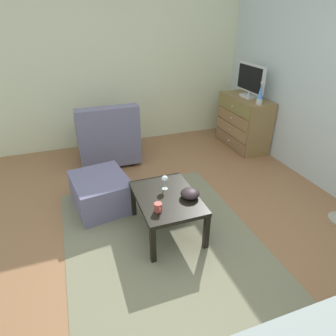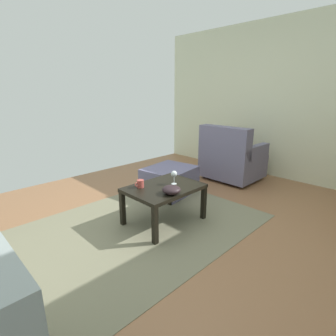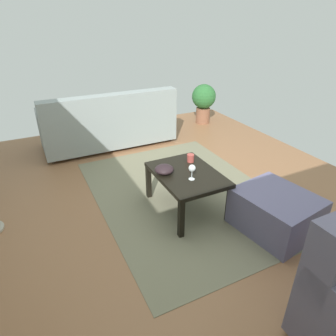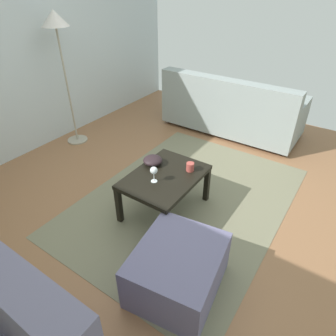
% 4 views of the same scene
% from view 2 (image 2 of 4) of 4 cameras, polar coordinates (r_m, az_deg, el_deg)
% --- Properties ---
extents(ground_plane, '(5.82, 4.82, 0.05)m').
position_cam_2_polar(ground_plane, '(2.99, -0.34, -12.94)').
color(ground_plane, '#916341').
extents(wall_plain_left, '(0.12, 4.82, 2.59)m').
position_cam_2_polar(wall_plain_left, '(4.87, 23.42, 13.33)').
color(wall_plain_left, beige).
rests_on(wall_plain_left, ground_plane).
extents(area_rug, '(2.60, 1.90, 0.01)m').
position_cam_2_polar(area_rug, '(3.00, -5.89, -12.38)').
color(area_rug, '#77745B').
rests_on(area_rug, ground_plane).
extents(coffee_table, '(0.82, 0.60, 0.43)m').
position_cam_2_polar(coffee_table, '(2.92, -0.89, -5.06)').
color(coffee_table, black).
rests_on(coffee_table, ground_plane).
extents(wine_glass, '(0.07, 0.07, 0.16)m').
position_cam_2_polar(wine_glass, '(2.93, 1.35, -1.39)').
color(wine_glass, silver).
rests_on(wine_glass, coffee_table).
extents(mug, '(0.11, 0.08, 0.09)m').
position_cam_2_polar(mug, '(2.87, -6.11, -3.44)').
color(mug, '#B54A41').
rests_on(mug, coffee_table).
extents(bowl_decorative, '(0.19, 0.19, 0.09)m').
position_cam_2_polar(bowl_decorative, '(2.68, 0.76, -4.79)').
color(bowl_decorative, black).
rests_on(bowl_decorative, coffee_table).
extents(armchair, '(0.80, 0.87, 0.92)m').
position_cam_2_polar(armchair, '(4.49, 13.68, 2.04)').
color(armchair, '#332319').
rests_on(armchair, ground_plane).
extents(ottoman, '(0.78, 0.69, 0.39)m').
position_cam_2_polar(ottoman, '(3.82, 0.38, -2.72)').
color(ottoman, slate).
rests_on(ottoman, ground_plane).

